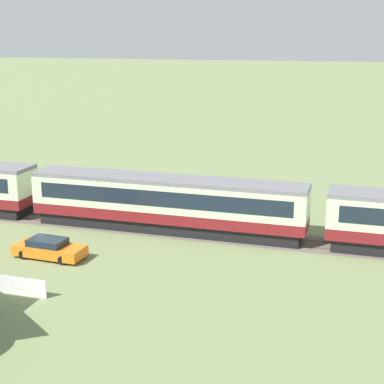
{
  "coord_description": "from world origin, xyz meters",
  "views": [
    {
      "loc": [
        -15.13,
        -39.2,
        14.14
      ],
      "look_at": [
        -27.89,
        3.4,
        2.22
      ],
      "focal_mm": 55.0,
      "sensor_mm": 36.0,
      "label": 1
    }
  ],
  "objects": [
    {
      "name": "passenger_train",
      "position": [
        -28.62,
        0.27,
        2.24
      ],
      "size": [
        108.69,
        3.15,
        4.04
      ],
      "color": "maroon",
      "rests_on": "ground_plane"
    },
    {
      "name": "railway_track",
      "position": [
        -26.95,
        0.27,
        0.01
      ],
      "size": [
        156.02,
        3.6,
        0.04
      ],
      "color": "#665B51",
      "rests_on": "ground_plane"
    },
    {
      "name": "parked_car_orange",
      "position": [
        -34.45,
        -7.27,
        0.62
      ],
      "size": [
        4.83,
        2.08,
        1.3
      ],
      "rotation": [
        0.0,
        0.0,
        -0.05
      ],
      "color": "orange",
      "rests_on": "ground_plane"
    }
  ]
}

